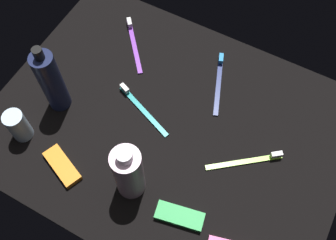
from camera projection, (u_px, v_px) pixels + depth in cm
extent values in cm
cube|color=black|center=(168.00, 127.00, 95.93)|extent=(84.00, 64.00, 1.20)
cylinder|color=#171E3F|center=(51.00, 82.00, 90.46)|extent=(5.30, 5.30, 18.20)
cylinder|color=black|center=(38.00, 54.00, 81.18)|extent=(2.20, 2.20, 2.80)
cylinder|color=silver|center=(128.00, 173.00, 81.41)|extent=(6.27, 6.27, 15.88)
cylinder|color=silver|center=(124.00, 156.00, 73.42)|extent=(3.20, 3.20, 2.20)
cylinder|color=silver|center=(18.00, 126.00, 90.61)|extent=(4.64, 4.64, 8.59)
cube|color=#8CD133|center=(244.00, 161.00, 90.62)|extent=(14.93, 12.02, 0.90)
cube|color=white|center=(277.00, 154.00, 90.27)|extent=(2.73, 2.47, 1.20)
cube|color=teal|center=(143.00, 110.00, 96.89)|extent=(17.18, 7.75, 0.90)
cube|color=white|center=(125.00, 88.00, 98.66)|extent=(2.82, 1.98, 1.20)
cube|color=navy|center=(218.00, 85.00, 100.42)|extent=(7.47, 17.27, 0.90)
cube|color=#338CCC|center=(221.00, 58.00, 102.97)|extent=(1.95, 2.82, 1.20)
cube|color=purple|center=(134.00, 46.00, 106.19)|extent=(12.63, 14.44, 0.90)
cube|color=white|center=(129.00, 22.00, 108.70)|extent=(2.53, 2.69, 1.20)
cube|color=green|center=(180.00, 216.00, 84.41)|extent=(10.99, 6.01, 1.50)
cube|color=orange|center=(62.00, 166.00, 89.76)|extent=(11.14, 7.66, 1.50)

